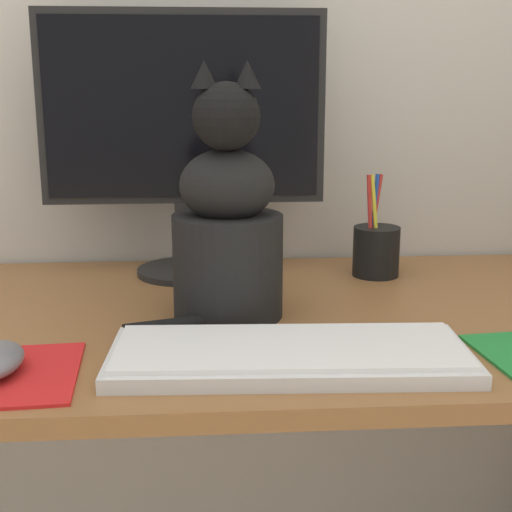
# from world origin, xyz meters

# --- Properties ---
(desk) EXTENTS (1.46, 0.63, 0.75)m
(desk) POSITION_xyz_m (0.00, 0.00, 0.65)
(desk) COLOR brown
(desk) RESTS_ON ground_plane
(monitor) EXTENTS (0.47, 0.17, 0.44)m
(monitor) POSITION_xyz_m (-0.06, 0.22, 1.00)
(monitor) COLOR black
(monitor) RESTS_ON desk
(keyboard) EXTENTS (0.43, 0.19, 0.02)m
(keyboard) POSITION_xyz_m (0.08, -0.20, 0.76)
(keyboard) COLOR silver
(keyboard) RESTS_ON desk
(cat) EXTENTS (0.22, 0.18, 0.35)m
(cat) POSITION_xyz_m (0.01, -0.01, 0.88)
(cat) COLOR black
(cat) RESTS_ON desk
(pen_cup) EXTENTS (0.08, 0.08, 0.17)m
(pen_cup) POSITION_xyz_m (0.27, 0.19, 0.79)
(pen_cup) COLOR black
(pen_cup) RESTS_ON desk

